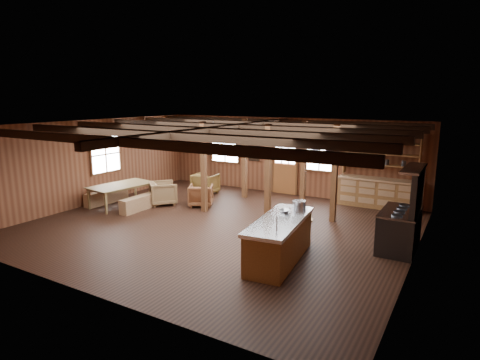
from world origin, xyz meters
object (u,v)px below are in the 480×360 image
object	(u,v)px
kitchen_island	(280,240)
armchair_b	(205,184)
dining_table	(122,195)
armchair_c	(163,193)
armchair_a	(201,195)
commercial_range	(402,223)

from	to	relation	value
kitchen_island	armchair_b	size ratio (longest dim) A/B	3.09
kitchen_island	armchair_b	world-z (taller)	kitchen_island
dining_table	armchair_c	distance (m)	1.32
kitchen_island	armchair_c	distance (m)	5.84
armchair_a	dining_table	bearing A→B (deg)	2.54
kitchen_island	armchair_a	size ratio (longest dim) A/B	3.35
commercial_range	armchair_a	xyz separation A→B (m)	(-6.33, 0.82, -0.29)
commercial_range	dining_table	size ratio (longest dim) A/B	0.98
kitchen_island	dining_table	distance (m)	6.54
kitchen_island	armchair_b	distance (m)	6.58
commercial_range	armchair_a	size ratio (longest dim) A/B	2.57
commercial_range	dining_table	xyz separation A→B (m)	(-8.55, -0.49, -0.28)
commercial_range	dining_table	bearing A→B (deg)	-176.73
commercial_range	dining_table	world-z (taller)	commercial_range
kitchen_island	armchair_c	xyz separation A→B (m)	(-5.34, 2.36, -0.09)
armchair_a	armchair_c	xyz separation A→B (m)	(-1.20, -0.48, 0.03)
armchair_b	commercial_range	bearing A→B (deg)	159.25
armchair_c	commercial_range	bearing A→B (deg)	-142.11
dining_table	armchair_a	size ratio (longest dim) A/B	2.62
armchair_c	dining_table	bearing A→B (deg)	79.57
kitchen_island	armchair_b	bearing A→B (deg)	132.54
commercial_range	armchair_b	distance (m)	7.52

